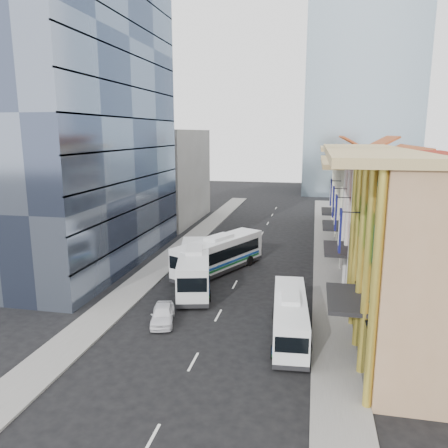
% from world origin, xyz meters
% --- Properties ---
extents(ground, '(200.00, 200.00, 0.00)m').
position_xyz_m(ground, '(0.00, 0.00, 0.00)').
color(ground, black).
rests_on(ground, ground).
extents(sidewalk_right, '(3.00, 90.00, 0.15)m').
position_xyz_m(sidewalk_right, '(8.50, 22.00, 0.07)').
color(sidewalk_right, slate).
rests_on(sidewalk_right, ground).
extents(sidewalk_left, '(3.00, 90.00, 0.15)m').
position_xyz_m(sidewalk_left, '(-8.50, 22.00, 0.07)').
color(sidewalk_left, slate).
rests_on(sidewalk_left, ground).
extents(shophouse_tan, '(8.00, 14.00, 12.00)m').
position_xyz_m(shophouse_tan, '(14.00, 5.00, 6.00)').
color(shophouse_tan, tan).
rests_on(shophouse_tan, ground).
extents(shophouse_red, '(8.00, 10.00, 12.00)m').
position_xyz_m(shophouse_red, '(14.00, 17.00, 6.00)').
color(shophouse_red, maroon).
rests_on(shophouse_red, ground).
extents(shophouse_cream_near, '(8.00, 9.00, 10.00)m').
position_xyz_m(shophouse_cream_near, '(14.00, 26.50, 5.00)').
color(shophouse_cream_near, white).
rests_on(shophouse_cream_near, ground).
extents(shophouse_cream_mid, '(8.00, 9.00, 10.00)m').
position_xyz_m(shophouse_cream_mid, '(14.00, 35.50, 5.00)').
color(shophouse_cream_mid, white).
rests_on(shophouse_cream_mid, ground).
extents(shophouse_cream_far, '(8.00, 12.00, 11.00)m').
position_xyz_m(shophouse_cream_far, '(14.00, 46.00, 5.50)').
color(shophouse_cream_far, white).
rests_on(shophouse_cream_far, ground).
extents(office_tower, '(12.00, 26.00, 30.00)m').
position_xyz_m(office_tower, '(-17.00, 19.00, 15.00)').
color(office_tower, '#39425A').
rests_on(office_tower, ground).
extents(office_block_far, '(10.00, 18.00, 14.00)m').
position_xyz_m(office_block_far, '(-16.00, 42.00, 7.00)').
color(office_block_far, gray).
rests_on(office_block_far, ground).
extents(bus_left_near, '(5.27, 11.66, 3.64)m').
position_xyz_m(bus_left_near, '(-3.46, 13.80, 1.82)').
color(bus_left_near, silver).
rests_on(bus_left_near, ground).
extents(bus_left_far, '(7.44, 11.65, 3.72)m').
position_xyz_m(bus_left_far, '(-2.21, 18.44, 1.86)').
color(bus_left_far, white).
rests_on(bus_left_far, ground).
extents(bus_right, '(2.92, 9.59, 3.03)m').
position_xyz_m(bus_right, '(5.50, 5.52, 1.52)').
color(bus_right, white).
rests_on(bus_right, ground).
extents(sedan_left, '(2.55, 4.24, 1.35)m').
position_xyz_m(sedan_left, '(-3.67, 5.87, 0.67)').
color(sedan_left, white).
rests_on(sedan_left, ground).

